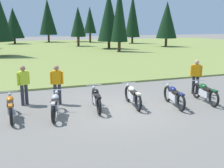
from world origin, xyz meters
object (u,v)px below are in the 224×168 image
motorcycle_navy (174,96)px  rider_in_hivis_vest (57,82)px  rider_near_row_end (196,75)px  rider_checking_bike (24,83)px  motorcycle_orange (11,107)px  motorcycle_cream (133,96)px  motorcycle_british_green (205,92)px  motorcycle_black (96,99)px  motorcycle_silver (55,105)px

motorcycle_navy → rider_in_hivis_vest: size_ratio=1.25×
rider_near_row_end → rider_checking_bike: 7.94m
rider_in_hivis_vest → motorcycle_orange: bearing=-146.8°
motorcycle_cream → motorcycle_british_green: same height
rider_near_row_end → motorcycle_navy: bearing=-147.0°
motorcycle_black → rider_checking_bike: size_ratio=1.25×
motorcycle_black → rider_checking_bike: bearing=148.8°
motorcycle_navy → rider_checking_bike: size_ratio=1.25×
motorcycle_black → rider_near_row_end: (5.24, 0.67, 0.51)m
motorcycle_black → motorcycle_cream: size_ratio=1.00×
motorcycle_black → motorcycle_navy: 3.22m
motorcycle_orange → motorcycle_silver: same height
motorcycle_orange → motorcycle_navy: (6.34, -0.71, 0.00)m
motorcycle_british_green → rider_checking_bike: size_ratio=1.25×
motorcycle_cream → motorcycle_silver: bearing=-176.6°
motorcycle_cream → rider_near_row_end: rider_near_row_end is taller
rider_checking_bike → rider_in_hivis_vest: (1.31, -0.36, 0.00)m
motorcycle_black → motorcycle_british_green: 4.76m
motorcycle_navy → rider_near_row_end: size_ratio=1.25×
motorcycle_silver → motorcycle_cream: same height
motorcycle_orange → motorcycle_silver: (1.53, -0.30, 0.00)m
motorcycle_cream → rider_checking_bike: (-4.19, 1.69, 0.51)m
motorcycle_cream → rider_near_row_end: size_ratio=1.26×
rider_checking_bike → rider_in_hivis_vest: 1.36m
motorcycle_orange → motorcycle_cream: 4.75m
motorcycle_british_green → rider_in_hivis_vest: (-6.04, 1.92, 0.51)m
motorcycle_navy → rider_checking_bike: rider_checking_bike is taller
motorcycle_black → motorcycle_cream: (1.55, -0.10, 0.00)m
motorcycle_cream → rider_near_row_end: (3.70, 0.76, 0.51)m
motorcycle_orange → rider_near_row_end: bearing=4.4°
motorcycle_black → motorcycle_navy: same height
rider_in_hivis_vest → motorcycle_black: bearing=-42.9°
rider_checking_bike → motorcycle_cream: bearing=-22.0°
motorcycle_silver → rider_near_row_end: bearing=7.9°
motorcycle_orange → rider_near_row_end: size_ratio=1.26×
rider_near_row_end → rider_in_hivis_vest: same height
motorcycle_navy → motorcycle_silver: bearing=175.1°
rider_checking_bike → motorcycle_orange: bearing=-109.3°
rider_near_row_end → rider_checking_bike: (-7.89, 0.93, 0.00)m
motorcycle_navy → motorcycle_orange: bearing=173.6°
motorcycle_orange → rider_near_row_end: (8.44, 0.65, 0.51)m
rider_near_row_end → rider_in_hivis_vest: bearing=175.1°
motorcycle_orange → motorcycle_navy: bearing=-6.4°
motorcycle_cream → rider_checking_bike: bearing=158.0°
motorcycle_silver → rider_near_row_end: rider_near_row_end is taller
motorcycle_cream → motorcycle_black: bearing=176.5°
motorcycle_british_green → rider_near_row_end: size_ratio=1.25×
motorcycle_cream → motorcycle_british_green: 3.21m
motorcycle_british_green → motorcycle_silver: bearing=176.4°
motorcycle_silver → motorcycle_black: same height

